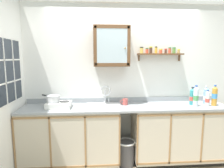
# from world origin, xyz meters

# --- Properties ---
(back_wall) EXTENTS (3.87, 0.07, 2.66)m
(back_wall) POSITION_xyz_m (0.00, 0.75, 1.34)
(back_wall) COLOR white
(back_wall) RESTS_ON ground
(lower_cabinet_run) EXTENTS (1.51, 0.57, 0.92)m
(lower_cabinet_run) POSITION_xyz_m (-0.87, 0.44, 0.46)
(lower_cabinet_run) COLOR black
(lower_cabinet_run) RESTS_ON ground
(lower_cabinet_run_right) EXTENTS (1.50, 0.57, 0.92)m
(lower_cabinet_run_right) POSITION_xyz_m (0.87, 0.44, 0.46)
(lower_cabinet_run_right) COLOR black
(lower_cabinet_run_right) RESTS_ON ground
(countertop) EXTENTS (3.23, 0.60, 0.03)m
(countertop) POSITION_xyz_m (0.00, 0.44, 0.94)
(countertop) COLOR gray
(countertop) RESTS_ON lower_cabinet_run
(backsplash) EXTENTS (3.23, 0.02, 0.08)m
(backsplash) POSITION_xyz_m (0.00, 0.71, 0.99)
(backsplash) COLOR gray
(backsplash) RESTS_ON countertop
(sink) EXTENTS (0.54, 0.44, 0.45)m
(sink) POSITION_xyz_m (-0.35, 0.48, 0.92)
(sink) COLOR silver
(sink) RESTS_ON countertop
(hot_plate_stove) EXTENTS (0.36, 0.28, 0.09)m
(hot_plate_stove) POSITION_xyz_m (-1.03, 0.42, 0.99)
(hot_plate_stove) COLOR silver
(hot_plate_stove) RESTS_ON countertop
(saucepan) EXTENTS (0.31, 0.27, 0.10)m
(saucepan) POSITION_xyz_m (-1.12, 0.44, 1.09)
(saucepan) COLOR silver
(saucepan) RESTS_ON hot_plate_stove
(bottle_detergent_teal_0) EXTENTS (0.07, 0.07, 0.29)m
(bottle_detergent_teal_0) POSITION_xyz_m (1.08, 0.44, 1.08)
(bottle_detergent_teal_0) COLOR teal
(bottle_detergent_teal_0) RESTS_ON countertop
(bottle_water_blue_1) EXTENTS (0.08, 0.08, 0.30)m
(bottle_water_blue_1) POSITION_xyz_m (1.34, 0.50, 1.08)
(bottle_water_blue_1) COLOR #8CB7E0
(bottle_water_blue_1) RESTS_ON countertop
(bottle_soda_green_2) EXTENTS (0.07, 0.07, 0.27)m
(bottle_soda_green_2) POSITION_xyz_m (1.15, 0.55, 1.08)
(bottle_soda_green_2) COLOR #4CB266
(bottle_soda_green_2) RESTS_ON countertop
(bottle_opaque_white_3) EXTENTS (0.06, 0.06, 0.26)m
(bottle_opaque_white_3) POSITION_xyz_m (1.28, 0.34, 1.07)
(bottle_opaque_white_3) COLOR white
(bottle_opaque_white_3) RESTS_ON countertop
(bottle_water_clear_4) EXTENTS (0.08, 0.08, 0.33)m
(bottle_water_clear_4) POSITION_xyz_m (1.08, 0.34, 1.10)
(bottle_water_clear_4) COLOR silver
(bottle_water_clear_4) RESTS_ON countertop
(bottle_juice_amber_5) EXTENTS (0.08, 0.08, 0.33)m
(bottle_juice_amber_5) POSITION_xyz_m (1.40, 0.36, 1.11)
(bottle_juice_amber_5) COLOR gold
(bottle_juice_amber_5) RESTS_ON countertop
(mug) EXTENTS (0.12, 0.08, 0.10)m
(mug) POSITION_xyz_m (-0.00, 0.51, 1.00)
(mug) COLOR #B24C47
(mug) RESTS_ON countertop
(wall_cabinet) EXTENTS (0.56, 0.32, 0.62)m
(wall_cabinet) POSITION_xyz_m (-0.22, 0.57, 1.88)
(wall_cabinet) COLOR brown
(spice_shelf) EXTENTS (0.75, 0.14, 0.23)m
(spice_shelf) POSITION_xyz_m (0.59, 0.65, 1.79)
(spice_shelf) COLOR brown
(window) EXTENTS (0.03, 0.75, 0.89)m
(window) POSITION_xyz_m (-1.63, 0.19, 1.53)
(window) COLOR #262D38
(trash_bin) EXTENTS (0.29, 0.29, 0.40)m
(trash_bin) POSITION_xyz_m (0.00, 0.36, 0.21)
(trash_bin) COLOR #4C4C51
(trash_bin) RESTS_ON ground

